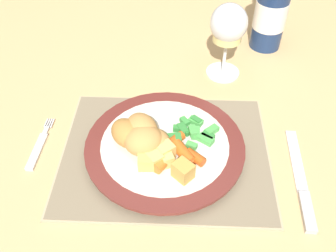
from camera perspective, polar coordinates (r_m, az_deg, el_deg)
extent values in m
plane|color=#383333|center=(1.38, 1.23, -18.18)|extent=(6.00, 6.00, 0.00)
cube|color=tan|center=(0.80, 2.02, 5.59)|extent=(1.53, 0.85, 0.04)
cube|color=tan|center=(0.65, -0.11, -4.20)|extent=(0.36, 0.28, 0.01)
cube|color=#807259|center=(0.64, -0.11, -4.00)|extent=(0.35, 0.28, 0.00)
cylinder|color=silver|center=(0.64, -0.20, -3.48)|extent=(0.22, 0.22, 0.01)
cylinder|color=maroon|center=(0.63, -0.20, -2.94)|extent=(0.27, 0.27, 0.01)
cylinder|color=silver|center=(0.63, -0.20, -2.73)|extent=(0.22, 0.22, 0.00)
ellipsoid|color=tan|center=(0.61, -3.47, -2.16)|extent=(0.08, 0.08, 0.04)
ellipsoid|color=tan|center=(0.61, -2.11, -2.31)|extent=(0.07, 0.06, 0.03)
ellipsoid|color=tan|center=(0.62, -3.71, -0.49)|extent=(0.08, 0.08, 0.05)
ellipsoid|color=#B77F3D|center=(0.62, -5.95, -1.10)|extent=(0.08, 0.08, 0.04)
cube|color=#338438|center=(0.65, 1.90, -0.38)|extent=(0.02, 0.01, 0.01)
cube|color=#4CA84C|center=(0.64, 4.53, -1.05)|extent=(0.02, 0.03, 0.01)
cube|color=#4CA84C|center=(0.65, 6.99, -0.63)|extent=(0.03, 0.03, 0.01)
cube|color=green|center=(0.66, 2.84, 0.69)|extent=(0.02, 0.02, 0.01)
cube|color=#4CA84C|center=(0.63, 6.06, -2.06)|extent=(0.03, 0.03, 0.01)
cube|color=#338438|center=(0.66, 4.59, 0.89)|extent=(0.02, 0.02, 0.01)
cube|color=#338438|center=(0.63, 1.12, -1.70)|extent=(0.02, 0.02, 0.01)
cube|color=#4CA84C|center=(0.63, 4.05, -0.74)|extent=(0.02, 0.02, 0.01)
cube|color=#338438|center=(0.64, 6.39, -1.56)|extent=(0.02, 0.02, 0.01)
cube|color=#338438|center=(0.65, 2.55, -0.46)|extent=(0.02, 0.03, 0.01)
cube|color=#4CA84C|center=(0.62, 3.91, -3.01)|extent=(0.02, 0.02, 0.01)
cube|color=#338438|center=(0.62, 2.30, -1.87)|extent=(0.01, 0.02, 0.01)
cube|color=#338438|center=(0.64, 2.91, -0.77)|extent=(0.02, 0.02, 0.01)
cube|color=#4CA84C|center=(0.66, 4.51, 0.70)|extent=(0.03, 0.02, 0.01)
cylinder|color=#CC5119|center=(0.60, 4.49, -4.79)|extent=(0.04, 0.03, 0.02)
cylinder|color=orange|center=(0.59, -0.65, -5.61)|extent=(0.04, 0.04, 0.02)
cylinder|color=orange|center=(0.60, 2.67, -4.11)|extent=(0.04, 0.05, 0.02)
cylinder|color=#CC5119|center=(0.62, 1.23, -2.27)|extent=(0.04, 0.04, 0.02)
cube|color=silver|center=(0.69, -19.08, -3.70)|extent=(0.02, 0.08, 0.01)
cube|color=silver|center=(0.72, -17.85, -0.72)|extent=(0.01, 0.02, 0.01)
cube|color=silver|center=(0.73, -16.95, 0.37)|extent=(0.00, 0.02, 0.00)
cube|color=silver|center=(0.73, -17.24, 0.39)|extent=(0.00, 0.02, 0.00)
cube|color=silver|center=(0.73, -17.54, 0.41)|extent=(0.00, 0.02, 0.00)
cube|color=silver|center=(0.73, -17.83, 0.43)|extent=(0.00, 0.02, 0.00)
cube|color=silver|center=(0.68, 19.19, -4.92)|extent=(0.02, 0.14, 0.00)
cube|color=#B2B2B7|center=(0.61, 20.73, -12.09)|extent=(0.02, 0.07, 0.01)
cylinder|color=silver|center=(0.83, 8.53, 8.09)|extent=(0.07, 0.07, 0.00)
cylinder|color=silver|center=(0.80, 8.85, 10.42)|extent=(0.01, 0.01, 0.08)
ellipsoid|color=silver|center=(0.76, 9.51, 15.22)|extent=(0.07, 0.07, 0.08)
cylinder|color=#E0D684|center=(0.77, 9.30, 13.71)|extent=(0.06, 0.06, 0.03)
cylinder|color=navy|center=(0.89, 15.68, 16.62)|extent=(0.07, 0.07, 0.18)
cylinder|color=white|center=(0.89, 15.57, 16.12)|extent=(0.07, 0.07, 0.06)
cube|color=#E5BC66|center=(0.60, -0.09, -3.89)|extent=(0.03, 0.03, 0.03)
cube|color=#DBB256|center=(0.59, -3.11, -5.56)|extent=(0.03, 0.02, 0.02)
cube|color=#E5BC66|center=(0.59, 0.14, -5.07)|extent=(0.03, 0.03, 0.02)
cube|color=#E5BC66|center=(0.59, -1.73, -5.14)|extent=(0.03, 0.03, 0.03)
cube|color=gold|center=(0.58, 2.63, -6.83)|extent=(0.04, 0.04, 0.03)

